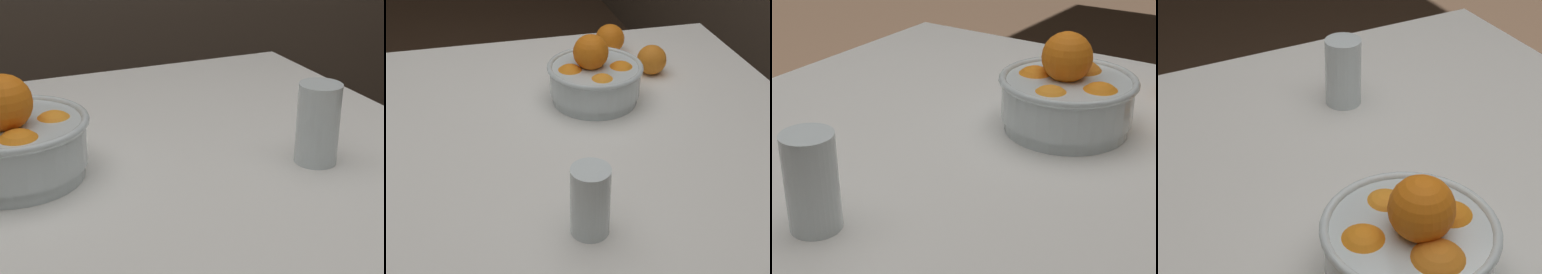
# 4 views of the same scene
# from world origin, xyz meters

# --- Properties ---
(dining_table) EXTENTS (1.10, 1.05, 0.77)m
(dining_table) POSITION_xyz_m (0.00, 0.00, 0.69)
(dining_table) COLOR white
(dining_table) RESTS_ON ground_plane
(fruit_bowl) EXTENTS (0.22, 0.22, 0.16)m
(fruit_bowl) POSITION_xyz_m (-0.15, 0.07, 0.83)
(fruit_bowl) COLOR silver
(fruit_bowl) RESTS_ON dining_table
(juice_glass) EXTENTS (0.07, 0.07, 0.13)m
(juice_glass) POSITION_xyz_m (0.29, -0.06, 0.83)
(juice_glass) COLOR #F4A314
(juice_glass) RESTS_ON dining_table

